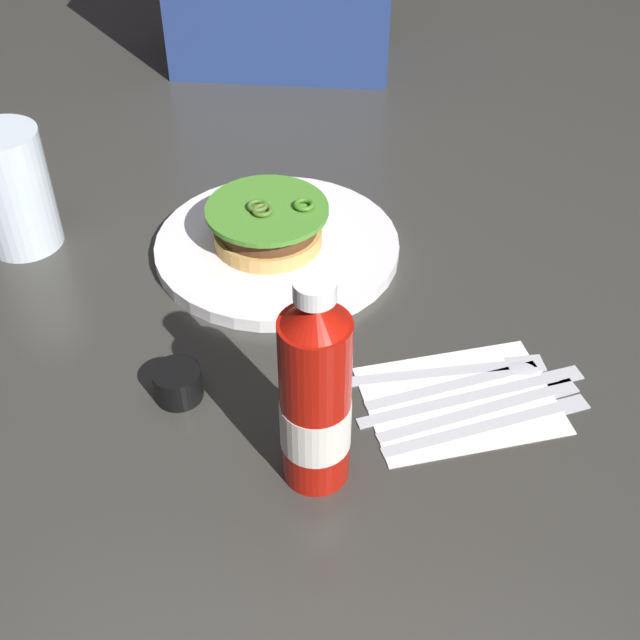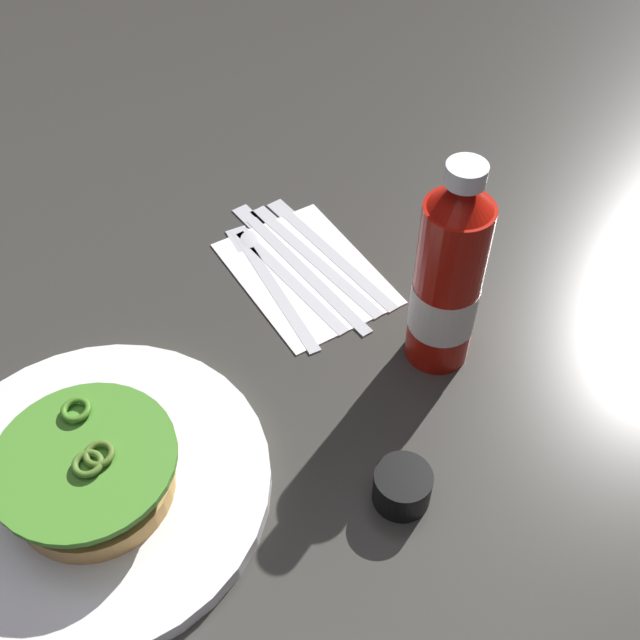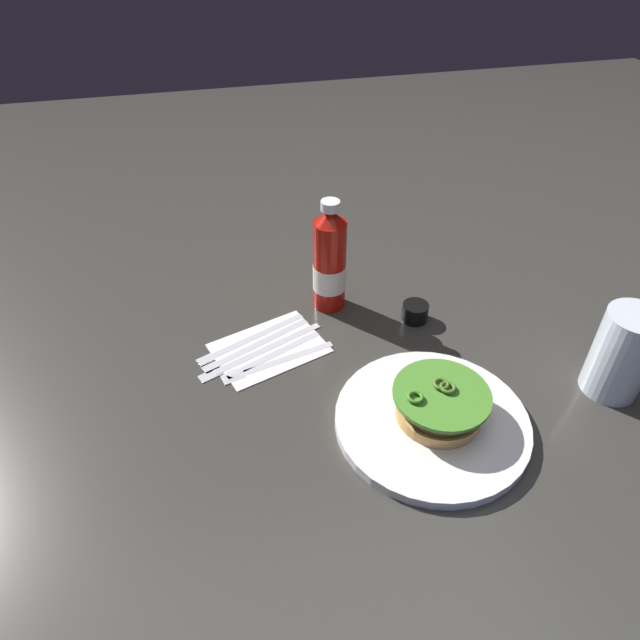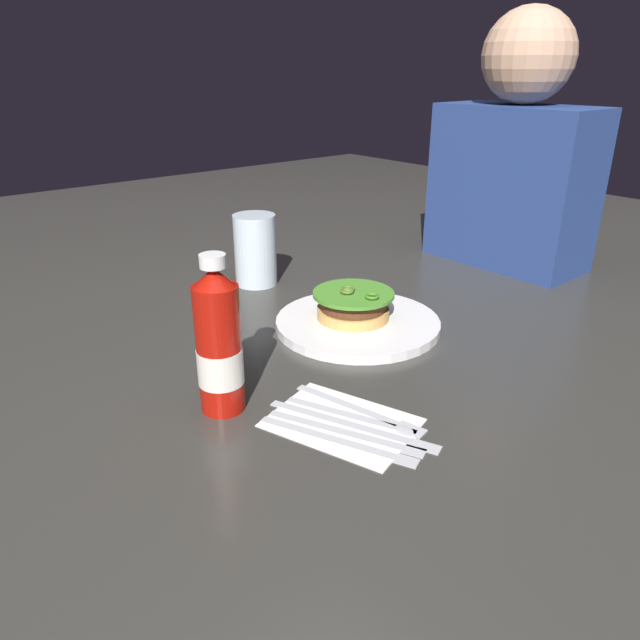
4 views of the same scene
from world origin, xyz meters
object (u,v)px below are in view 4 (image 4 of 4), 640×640
object	(u,v)px
dinner_plate	(358,323)
table_knife	(346,441)
diner_person	(516,156)
butter_knife	(362,426)
condiment_cup	(219,345)
spoon_utensil	(370,419)
ketchup_bottle	(219,346)
water_glass	(255,250)
burger_sandwich	(353,305)
fork_utensil	(369,411)
napkin	(342,422)
steak_knife	(354,432)

from	to	relation	value
dinner_plate	table_knife	xyz separation A→B (m)	(0.23, -0.24, -0.00)
table_knife	diner_person	world-z (taller)	diner_person
table_knife	butter_knife	size ratio (longest dim) A/B	0.89
butter_knife	condiment_cup	bearing A→B (deg)	-174.66
spoon_utensil	diner_person	world-z (taller)	diner_person
ketchup_bottle	table_knife	distance (m)	0.19
water_glass	butter_knife	bearing A→B (deg)	-21.00
dinner_plate	ketchup_bottle	world-z (taller)	ketchup_bottle
dinner_plate	table_knife	distance (m)	0.33
dinner_plate	table_knife	world-z (taller)	dinner_plate
dinner_plate	spoon_utensil	xyz separation A→B (m)	(0.22, -0.18, -0.00)
burger_sandwich	table_knife	world-z (taller)	burger_sandwich
ketchup_bottle	water_glass	xyz separation A→B (m)	(-0.36, 0.30, -0.02)
burger_sandwich	fork_utensil	xyz separation A→B (m)	(0.21, -0.17, -0.03)
napkin	burger_sandwich	bearing A→B (deg)	134.42
ketchup_bottle	table_knife	xyz separation A→B (m)	(0.16, 0.07, -0.08)
butter_knife	fork_utensil	size ratio (longest dim) A/B	1.13
ketchup_bottle	spoon_utensil	world-z (taller)	ketchup_bottle
burger_sandwich	spoon_utensil	world-z (taller)	burger_sandwich
steak_knife	ketchup_bottle	bearing A→B (deg)	-151.05
dinner_plate	water_glass	distance (m)	0.30
dinner_plate	spoon_utensil	world-z (taller)	dinner_plate
spoon_utensil	fork_utensil	bearing A→B (deg)	141.43
napkin	diner_person	bearing A→B (deg)	109.51
dinner_plate	fork_utensil	xyz separation A→B (m)	(0.20, -0.17, -0.00)
dinner_plate	diner_person	size ratio (longest dim) A/B	0.53
ketchup_bottle	steak_knife	bearing A→B (deg)	28.95
butter_knife	diner_person	distance (m)	0.79
fork_utensil	water_glass	bearing A→B (deg)	161.27
burger_sandwich	diner_person	bearing A→B (deg)	95.16
butter_knife	spoon_utensil	bearing A→B (deg)	105.69
dinner_plate	spoon_utensil	size ratio (longest dim) A/B	1.62
napkin	ketchup_bottle	bearing A→B (deg)	-143.58
ketchup_bottle	condiment_cup	distance (m)	0.17
diner_person	spoon_utensil	bearing A→B (deg)	-68.24
steak_knife	fork_utensil	size ratio (longest dim) A/B	1.00
steak_knife	spoon_utensil	distance (m)	0.04
dinner_plate	water_glass	bearing A→B (deg)	-178.77
burger_sandwich	condiment_cup	distance (m)	0.23
spoon_utensil	dinner_plate	bearing A→B (deg)	139.77
burger_sandwich	butter_knife	distance (m)	0.31
water_glass	spoon_utensil	distance (m)	0.54
butter_knife	diner_person	size ratio (longest dim) A/B	0.42
dinner_plate	burger_sandwich	size ratio (longest dim) A/B	2.03
table_knife	butter_knife	bearing A→B (deg)	105.30
diner_person	burger_sandwich	bearing A→B (deg)	-84.84
steak_knife	spoon_utensil	xyz separation A→B (m)	(-0.01, 0.04, -0.00)
water_glass	steak_knife	size ratio (longest dim) A/B	0.74
condiment_cup	spoon_utensil	world-z (taller)	condiment_cup
condiment_cup	napkin	size ratio (longest dim) A/B	0.26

